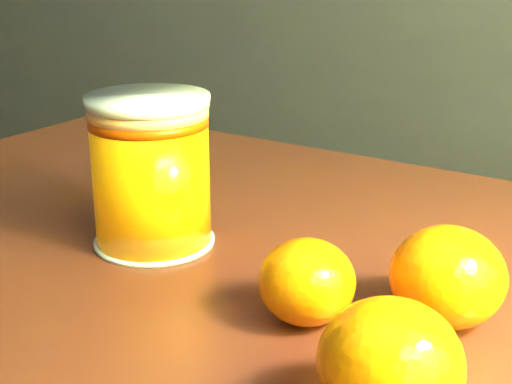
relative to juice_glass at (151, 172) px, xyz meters
The scene contains 5 objects.
kitchen_counter 1.48m from the juice_glass, 120.67° to the left, with size 3.15×0.60×0.90m, color #444348.
juice_glass is the anchor object (origin of this frame).
orange_front 0.16m from the juice_glass, 12.24° to the right, with size 0.06×0.06×0.05m, color orange.
orange_back 0.23m from the juice_glass, ahead, with size 0.07×0.07×0.06m, color orange.
orange_extra 0.26m from the juice_glass, 21.25° to the right, with size 0.07×0.07×0.06m, color orange.
Camera 1 is at (1.09, -0.16, 0.95)m, focal length 50.00 mm.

